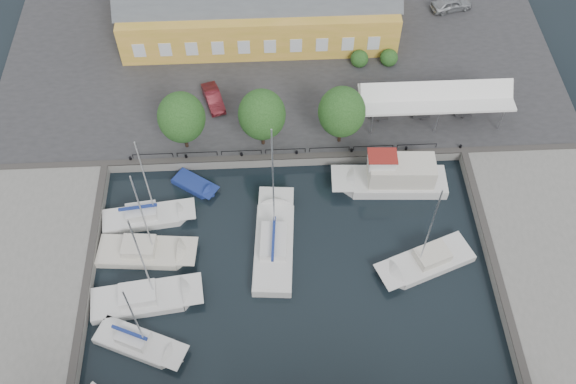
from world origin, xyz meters
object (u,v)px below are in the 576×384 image
object	(u,v)px
car_silver	(452,4)
west_boat_a	(147,218)
west_boat_c	(144,299)
launch_nw	(195,185)
warehouse	(253,1)
center_sailboat	(274,244)
tent_canopy	(436,98)
trawler	(394,179)
west_boat_d	(139,344)
west_boat_b	(145,253)
car_red	(213,98)
east_boat_b	(427,262)

from	to	relation	value
car_silver	west_boat_a	xyz separation A→B (m)	(-31.23, -25.66, -1.49)
west_boat_c	launch_nw	size ratio (longest dim) A/B	2.68
warehouse	center_sailboat	distance (m)	27.14
tent_canopy	trawler	world-z (taller)	trawler
trawler	west_boat_d	distance (m)	25.58
center_sailboat	west_boat_b	bearing A→B (deg)	-178.37
west_boat_c	tent_canopy	bearing A→B (deg)	34.23
car_red	west_boat_c	bearing A→B (deg)	-121.01
center_sailboat	west_boat_c	size ratio (longest dim) A/B	1.18
car_red	west_boat_d	world-z (taller)	west_boat_d
center_sailboat	east_boat_b	size ratio (longest dim) A/B	1.24
east_boat_b	tent_canopy	bearing A→B (deg)	79.10
center_sailboat	west_boat_d	xyz separation A→B (m)	(-10.50, -8.29, -0.09)
west_boat_d	west_boat_c	bearing A→B (deg)	88.56
car_silver	center_sailboat	size ratio (longest dim) A/B	0.32
trawler	launch_nw	bearing A→B (deg)	177.52
east_boat_b	launch_nw	xyz separation A→B (m)	(-19.31, 8.90, -0.17)
warehouse	west_boat_c	bearing A→B (deg)	-106.29
warehouse	west_boat_c	world-z (taller)	west_boat_c
trawler	east_boat_b	distance (m)	8.33
tent_canopy	east_boat_b	xyz separation A→B (m)	(-2.94, -15.26, -3.42)
car_silver	west_boat_a	world-z (taller)	west_boat_a
car_silver	east_boat_b	xyz separation A→B (m)	(-7.97, -31.15, -1.50)
east_boat_b	west_boat_d	distance (m)	23.70
east_boat_b	warehouse	bearing A→B (deg)	115.13
car_red	west_boat_a	distance (m)	13.88
car_silver	launch_nw	size ratio (longest dim) A/B	1.01
center_sailboat	west_boat_a	distance (m)	11.29
warehouse	car_red	world-z (taller)	warehouse
warehouse	trawler	bearing A→B (deg)	-60.12
car_red	west_boat_a	bearing A→B (deg)	-130.61
tent_canopy	launch_nw	world-z (taller)	tent_canopy
warehouse	west_boat_b	bearing A→B (deg)	-109.28
west_boat_b	west_boat_c	size ratio (longest dim) A/B	0.95
launch_nw	car_red	bearing A→B (deg)	80.22
warehouse	west_boat_b	distance (m)	29.02
car_red	west_boat_c	size ratio (longest dim) A/B	0.34
center_sailboat	car_red	bearing A→B (deg)	108.47
car_red	west_boat_d	distance (m)	24.72
warehouse	east_boat_b	distance (m)	32.43
east_boat_b	west_boat_b	world-z (taller)	east_boat_b
car_red	east_boat_b	bearing A→B (deg)	-62.62
car_silver	west_boat_a	size ratio (longest dim) A/B	0.42
tent_canopy	car_red	bearing A→B (deg)	172.05
west_boat_a	west_boat_c	bearing A→B (deg)	-86.83
car_red	trawler	size ratio (longest dim) A/B	0.39
warehouse	center_sailboat	xyz separation A→B (m)	(1.23, -26.81, -4.07)
tent_canopy	car_silver	size ratio (longest dim) A/B	3.12
car_silver	car_red	bearing A→B (deg)	103.82
tent_canopy	east_boat_b	world-z (taller)	east_boat_b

